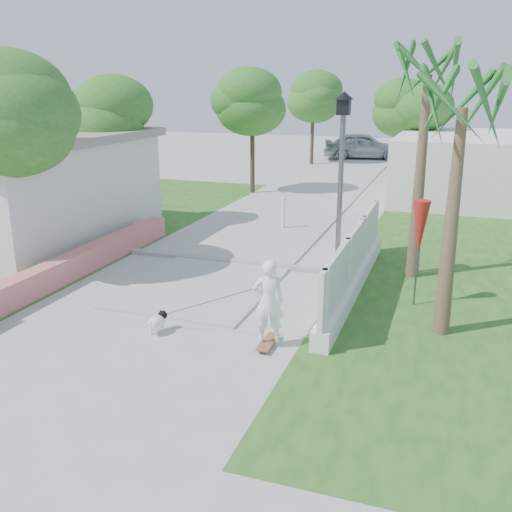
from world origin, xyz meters
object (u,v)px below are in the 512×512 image
at_px(bollard, 283,212).
at_px(street_lamp, 341,182).
at_px(parked_car, 363,146).
at_px(dog, 158,322).
at_px(patio_umbrella, 420,229).
at_px(skateboarder, 265,302).

bearing_deg(bollard, street_lamp, -59.04).
xyz_separation_m(street_lamp, parked_car, (-3.18, 23.82, -1.59)).
bearing_deg(dog, patio_umbrella, 41.02).
xyz_separation_m(bollard, patio_umbrella, (4.60, -5.50, 1.10)).
relative_size(skateboarder, dog, 4.21).
distance_m(street_lamp, bollard, 5.56).
bearing_deg(skateboarder, parked_car, -107.49).
bearing_deg(dog, skateboarder, 10.22).
bearing_deg(parked_car, dog, 170.21).
relative_size(bollard, patio_umbrella, 0.47).
bearing_deg(dog, bollard, 97.04).
relative_size(street_lamp, parked_car, 0.90).
bearing_deg(bollard, patio_umbrella, -50.09).
distance_m(bollard, parked_car, 19.33).
relative_size(bollard, parked_car, 0.22).
xyz_separation_m(street_lamp, patio_umbrella, (1.90, -1.00, -0.74)).
xyz_separation_m(dog, parked_car, (-0.55, 27.93, 0.62)).
distance_m(patio_umbrella, dog, 5.69).
distance_m(bollard, patio_umbrella, 7.25).
xyz_separation_m(street_lamp, bollard, (-2.70, 4.50, -1.84)).
xyz_separation_m(bollard, dog, (0.06, -8.61, -0.36)).
bearing_deg(parked_car, patio_umbrella, -179.34).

